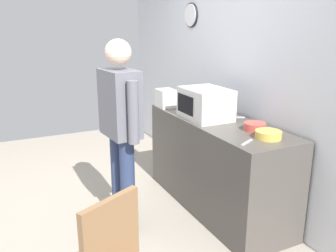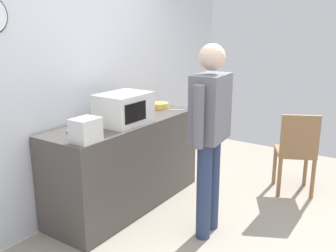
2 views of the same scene
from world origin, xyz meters
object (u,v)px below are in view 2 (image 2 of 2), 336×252
spoon_utensil (177,110)px  cereal_bowl (159,105)px  person_standing (210,127)px  microwave (124,109)px  wooden_chair (296,150)px  sandwich_plate (81,129)px  salad_bowl (143,108)px  toaster (86,130)px  fork_utensil (109,117)px

spoon_utensil → cereal_bowl: bearing=94.5°
spoon_utensil → person_standing: size_ratio=0.10×
microwave → wooden_chair: size_ratio=0.53×
sandwich_plate → wooden_chair: sandwich_plate is taller
microwave → person_standing: 0.90m
salad_bowl → cereal_bowl: (0.23, -0.05, -0.00)m
microwave → toaster: microwave is taller
toaster → spoon_utensil: 1.42m
salad_bowl → fork_utensil: bearing=164.4°
fork_utensil → person_standing: 1.20m
microwave → spoon_utensil: (0.79, -0.10, -0.15)m
toaster → fork_utensil: 0.86m
person_standing → microwave: bearing=94.9°
sandwich_plate → toaster: (-0.20, -0.28, 0.08)m
salad_bowl → person_standing: size_ratio=0.11×
toaster → person_standing: bearing=-47.4°
sandwich_plate → salad_bowl: bearing=1.8°
salad_bowl → spoon_utensil: bearing=-47.9°
sandwich_plate → microwave: bearing=-19.5°
microwave → wooden_chair: bearing=-44.1°
microwave → cereal_bowl: microwave is taller
fork_utensil → wooden_chair: 2.08m
microwave → fork_utensil: microwave is taller
salad_bowl → sandwich_plate: bearing=-178.2°
cereal_bowl → microwave: bearing=-170.5°
wooden_chair → fork_utensil: bearing=127.6°
fork_utensil → person_standing: person_standing is taller
salad_bowl → fork_utensil: 0.45m
cereal_bowl → sandwich_plate: bearing=179.0°
spoon_utensil → wooden_chair: bearing=-65.1°
salad_bowl → toaster: 1.21m
fork_utensil → wooden_chair: bearing=-52.4°
microwave → salad_bowl: bearing=18.7°
sandwich_plate → toaster: bearing=-125.9°
spoon_utensil → person_standing: bearing=-131.8°
salad_bowl → toaster: (-1.17, -0.31, 0.07)m
toaster → spoon_utensil: bearing=1.1°
salad_bowl → toaster: size_ratio=0.88×
microwave → sandwich_plate: (-0.43, 0.15, -0.13)m
spoon_utensil → microwave: bearing=172.9°
toaster → person_standing: size_ratio=0.13×
fork_utensil → wooden_chair: (1.24, -1.61, -0.40)m
microwave → fork_utensil: (0.11, 0.30, -0.15)m
sandwich_plate → spoon_utensil: bearing=-11.6°
sandwich_plate → fork_utensil: size_ratio=1.43×
cereal_bowl → wooden_chair: cereal_bowl is taller
cereal_bowl → spoon_utensil: 0.23m
sandwich_plate → toaster: 0.35m
sandwich_plate → fork_utensil: 0.56m
sandwich_plate → cereal_bowl: 1.20m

